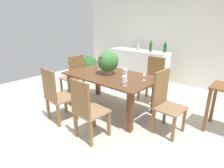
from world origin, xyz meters
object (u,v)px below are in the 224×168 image
(chair_head_end, at_px, (75,74))
(flower_centerpiece, at_px, (108,62))
(chair_near_right, at_px, (86,108))
(wine_bottle_clear, at_px, (165,48))
(wine_glass, at_px, (144,74))
(crystal_vase_center_near, at_px, (125,74))
(wine_bottle_dark, at_px, (138,47))
(chair_foot_end, at_px, (165,99))
(crystal_vase_left, at_px, (99,64))
(dining_table, at_px, (111,81))
(chair_far_right, at_px, (153,78))
(wine_bottle_amber, at_px, (151,47))
(kitchen_counter, at_px, (138,67))
(chair_near_left, at_px, (55,94))
(crystal_vase_right, at_px, (124,80))
(potted_plant_floor, at_px, (89,65))

(chair_head_end, relative_size, flower_centerpiece, 2.18)
(chair_near_right, distance_m, wine_bottle_clear, 3.09)
(wine_glass, relative_size, wine_bottle_clear, 0.55)
(crystal_vase_center_near, bearing_deg, wine_glass, 45.45)
(wine_bottle_dark, bearing_deg, wine_glass, -53.27)
(chair_foot_end, bearing_deg, wine_bottle_dark, 46.76)
(chair_head_end, relative_size, crystal_vase_left, 4.91)
(chair_near_right, bearing_deg, dining_table, -65.83)
(chair_far_right, xyz_separation_m, wine_bottle_amber, (-0.60, 0.88, 0.55))
(kitchen_counter, xyz_separation_m, wine_bottle_clear, (0.73, 0.15, 0.60))
(chair_foot_end, height_order, flower_centerpiece, flower_centerpiece)
(wine_glass, bearing_deg, chair_near_left, -133.90)
(chair_far_right, bearing_deg, crystal_vase_center_near, -88.84)
(chair_near_left, relative_size, wine_glass, 6.49)
(chair_foot_end, height_order, crystal_vase_left, chair_foot_end)
(dining_table, relative_size, wine_bottle_dark, 7.67)
(kitchen_counter, bearing_deg, chair_far_right, -41.36)
(flower_centerpiece, bearing_deg, dining_table, -17.22)
(dining_table, bearing_deg, crystal_vase_right, -29.18)
(chair_near_left, relative_size, crystal_vase_right, 6.14)
(kitchen_counter, bearing_deg, wine_bottle_amber, 1.97)
(chair_head_end, distance_m, crystal_vase_center_near, 1.64)
(dining_table, bearing_deg, chair_foot_end, 0.25)
(chair_head_end, bearing_deg, crystal_vase_right, 78.05)
(chair_foot_end, xyz_separation_m, crystal_vase_left, (-1.66, 0.15, 0.31))
(chair_near_left, xyz_separation_m, wine_glass, (1.10, 1.15, 0.32))
(dining_table, bearing_deg, wine_bottle_clear, 85.53)
(chair_far_right, height_order, chair_foot_end, chair_foot_end)
(wine_glass, bearing_deg, kitchen_counter, 125.91)
(crystal_vase_left, relative_size, wine_bottle_dark, 0.87)
(chair_near_right, bearing_deg, wine_bottle_amber, -76.00)
(chair_near_right, xyz_separation_m, crystal_vase_center_near, (0.04, 0.90, 0.33))
(wine_bottle_amber, bearing_deg, chair_foot_end, -53.94)
(dining_table, height_order, chair_foot_end, chair_foot_end)
(crystal_vase_center_near, distance_m, kitchen_counter, 2.26)
(crystal_vase_left, xyz_separation_m, wine_bottle_clear, (0.64, 1.87, 0.22))
(chair_head_end, height_order, crystal_vase_left, chair_head_end)
(crystal_vase_right, xyz_separation_m, wine_bottle_amber, (-0.79, 2.22, 0.25))
(crystal_vase_right, height_order, wine_bottle_dark, wine_bottle_dark)
(flower_centerpiece, height_order, crystal_vase_center_near, flower_centerpiece)
(kitchen_counter, bearing_deg, wine_bottle_dark, -74.08)
(chair_foot_end, xyz_separation_m, crystal_vase_center_near, (-0.73, -0.11, 0.31))
(dining_table, bearing_deg, kitchen_counter, 107.02)
(chair_head_end, distance_m, potted_plant_floor, 1.79)
(chair_near_right, bearing_deg, crystal_vase_right, -103.17)
(chair_near_right, height_order, chair_near_left, chair_near_left)
(crystal_vase_right, bearing_deg, chair_foot_end, 30.06)
(chair_foot_end, xyz_separation_m, wine_glass, (-0.49, 0.13, 0.30))
(chair_foot_end, relative_size, chair_near_right, 1.05)
(chair_near_left, relative_size, potted_plant_floor, 1.47)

